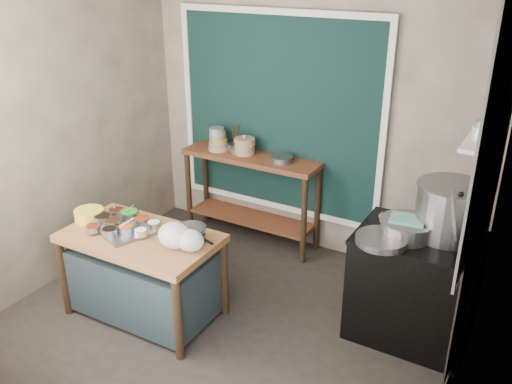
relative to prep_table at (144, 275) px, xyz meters
The scene contains 30 objects.
floor 0.81m from the prep_table, 24.78° to the left, with size 3.50×3.00×0.02m, color black.
back_wall 2.18m from the prep_table, 70.25° to the left, with size 3.50×0.02×2.80m, color gray.
left_wall 1.54m from the prep_table, 164.88° to the left, with size 0.02×3.00×2.80m, color gray.
right_wall 2.64m from the prep_table, ahead, with size 0.02×3.00×2.80m, color gray.
curtain_panel 2.04m from the prep_table, 80.38° to the left, with size 2.10×0.02×1.90m, color black.
curtain_frame 2.03m from the prep_table, 80.33° to the left, with size 2.22×0.03×2.02m, color beige, non-canonical shape.
tile_panel 2.93m from the prep_table, 19.62° to the left, with size 0.02×1.70×1.70m, color #B2B2AA.
soot_patch 2.59m from the prep_table, 21.68° to the left, with size 0.01×1.30×1.30m, color black.
wall_shelf 2.83m from the prep_table, 26.77° to the left, with size 0.22×0.70×0.03m, color beige.
prep_table is the anchor object (origin of this frame).
back_counter 1.59m from the prep_table, 86.38° to the left, with size 1.45×0.40×0.95m, color #5A2E19.
stove_block 2.17m from the prep_table, 23.03° to the left, with size 0.90×0.68×0.85m, color black.
stove_top 2.23m from the prep_table, 23.03° to the left, with size 0.92×0.69×0.03m, color black.
condiment_tray 0.43m from the prep_table, behind, with size 0.53×0.38×0.02m, color gray.
condiment_bowls 0.48m from the prep_table, behind, with size 0.57×0.46×0.07m.
yellow_basin 0.69m from the prep_table, behind, with size 0.24×0.24×0.09m, color gold.
saucepan 0.62m from the prep_table, 14.98° to the left, with size 0.24×0.24×0.13m, color gray, non-canonical shape.
plastic_bag_a 0.60m from the prep_table, ahead, with size 0.27×0.23×0.20m, color white.
plastic_bag_b 0.67m from the prep_table, ahead, with size 0.22×0.19×0.17m, color white.
bowl_stack 1.73m from the prep_table, 100.31° to the left, with size 0.21×0.21×0.24m.
utensil_cup 1.71m from the prep_table, 93.36° to the left, with size 0.15×0.15×0.09m, color gray.
ceramic_crock 1.72m from the prep_table, 89.26° to the left, with size 0.22×0.22×0.15m, color #926E4F, non-canonical shape.
wide_bowl 1.75m from the prep_table, 74.22° to the left, with size 0.23×0.23×0.06m, color gray.
stock_pot 2.47m from the prep_table, 23.99° to the left, with size 0.52×0.52×0.41m, color gray, non-canonical shape.
pot_lid 2.47m from the prep_table, 19.62° to the left, with size 0.44×0.44×0.02m, color gray.
steamer 2.14m from the prep_table, 22.68° to the left, with size 0.41×0.41×0.13m, color gray, non-canonical shape.
green_cloth 2.16m from the prep_table, 22.68° to the left, with size 0.25×0.19×0.02m, color #609B79.
shallow_pan 1.95m from the prep_table, 18.90° to the left, with size 0.38×0.38×0.05m, color gray.
shelf_bowl_stack 2.85m from the prep_table, 25.78° to the left, with size 0.16×0.16×0.13m.
shelf_bowl_green 2.93m from the prep_table, 30.34° to the left, with size 0.15×0.15×0.05m, color gray.
Camera 1 is at (2.07, -3.15, 2.80)m, focal length 38.00 mm.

